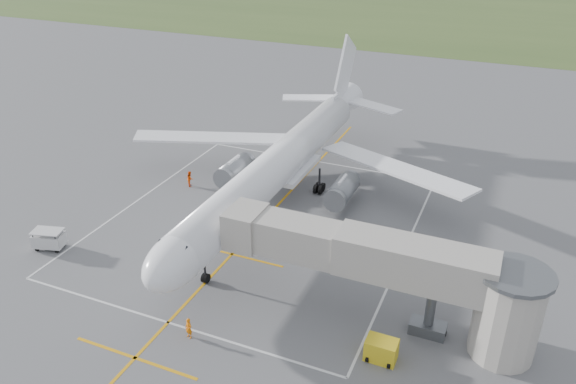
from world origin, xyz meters
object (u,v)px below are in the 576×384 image
at_px(airliner, 280,164).
at_px(baggage_cart, 49,239).
at_px(gpu_unit, 381,350).
at_px(ramp_worker_nose, 189,328).
at_px(jet_bridge, 402,272).
at_px(ramp_worker_wing, 190,179).

height_order(airliner, baggage_cart, airliner).
bearing_deg(baggage_cart, airliner, 30.99).
bearing_deg(baggage_cart, gpu_unit, -18.68).
distance_m(airliner, gpu_unit, 24.18).
xyz_separation_m(airliner, ramp_worker_nose, (2.33, -21.47, -3.58)).
xyz_separation_m(airliner, baggage_cart, (-15.60, -16.37, -3.45)).
height_order(airliner, ramp_worker_nose, airliner).
relative_size(jet_bridge, ramp_worker_nose, 14.38).
height_order(jet_bridge, baggage_cart, jet_bridge).
bearing_deg(jet_bridge, ramp_worker_nose, -151.67).
xyz_separation_m(jet_bridge, gpu_unit, (-0.17, -3.91, -3.95)).
height_order(airliner, gpu_unit, airliner).
bearing_deg(ramp_worker_wing, ramp_worker_nose, 178.37).
bearing_deg(ramp_worker_wing, jet_bridge, -151.07).
relative_size(gpu_unit, baggage_cart, 0.72).
height_order(jet_bridge, ramp_worker_wing, jet_bridge).
bearing_deg(ramp_worker_nose, jet_bridge, 41.89).
bearing_deg(ramp_worker_wing, baggage_cart, 129.55).
bearing_deg(ramp_worker_wing, gpu_unit, -157.48).
relative_size(jet_bridge, gpu_unit, 10.86).
distance_m(airliner, ramp_worker_wing, 11.31).
bearing_deg(airliner, ramp_worker_wing, -177.66).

